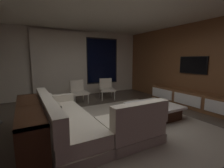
# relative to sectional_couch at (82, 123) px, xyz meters

# --- Properties ---
(floor) EXTENTS (9.20, 9.20, 0.00)m
(floor) POSITION_rel_sectional_couch_xyz_m (0.92, 0.09, -0.29)
(floor) COLOR #473D33
(back_wall_with_window) EXTENTS (6.60, 0.30, 2.70)m
(back_wall_with_window) POSITION_rel_sectional_couch_xyz_m (0.86, 3.71, 1.05)
(back_wall_with_window) COLOR beige
(back_wall_with_window) RESTS_ON floor
(media_wall) EXTENTS (0.12, 7.80, 2.70)m
(media_wall) POSITION_rel_sectional_couch_xyz_m (3.98, 0.09, 1.06)
(media_wall) COLOR brown
(media_wall) RESTS_ON floor
(ceiling) EXTENTS (8.20, 8.20, 0.00)m
(ceiling) POSITION_rel_sectional_couch_xyz_m (0.92, 0.09, 2.41)
(ceiling) COLOR beige
(area_rug) EXTENTS (3.20, 3.80, 0.01)m
(area_rug) POSITION_rel_sectional_couch_xyz_m (1.27, -0.01, -0.28)
(area_rug) COLOR gray
(area_rug) RESTS_ON floor
(sectional_couch) EXTENTS (1.98, 2.50, 0.82)m
(sectional_couch) POSITION_rel_sectional_couch_xyz_m (0.00, 0.00, 0.00)
(sectional_couch) COLOR #B1A997
(sectional_couch) RESTS_ON floor
(coffee_table) EXTENTS (1.16, 1.16, 0.36)m
(coffee_table) POSITION_rel_sectional_couch_xyz_m (2.01, 0.09, -0.10)
(coffee_table) COLOR #381F11
(coffee_table) RESTS_ON floor
(book_stack_on_coffee_table) EXTENTS (0.25, 0.22, 0.10)m
(book_stack_on_coffee_table) POSITION_rel_sectional_couch_xyz_m (2.10, -0.10, 0.12)
(book_stack_on_coffee_table) COLOR #ABAAD7
(book_stack_on_coffee_table) RESTS_ON coffee_table
(accent_chair_near_window) EXTENTS (0.66, 0.68, 0.78)m
(accent_chair_near_window) POSITION_rel_sectional_couch_xyz_m (1.87, 2.59, 0.14)
(accent_chair_near_window) COLOR #B2ADA0
(accent_chair_near_window) RESTS_ON floor
(accent_chair_by_curtain) EXTENTS (0.55, 0.57, 0.78)m
(accent_chair_by_curtain) POSITION_rel_sectional_couch_xyz_m (0.73, 2.55, 0.14)
(accent_chair_by_curtain) COLOR #B2ADA0
(accent_chair_by_curtain) RESTS_ON floor
(media_console) EXTENTS (0.46, 3.10, 0.52)m
(media_console) POSITION_rel_sectional_couch_xyz_m (3.69, 0.14, -0.04)
(media_console) COLOR brown
(media_console) RESTS_ON floor
(mounted_tv) EXTENTS (0.05, 0.96, 0.56)m
(mounted_tv) POSITION_rel_sectional_couch_xyz_m (3.87, 0.34, 1.06)
(mounted_tv) COLOR black
(console_table_behind_couch) EXTENTS (0.40, 2.10, 0.74)m
(console_table_behind_couch) POSITION_rel_sectional_couch_xyz_m (-0.91, 0.13, 0.12)
(console_table_behind_couch) COLOR #381F11
(console_table_behind_couch) RESTS_ON floor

